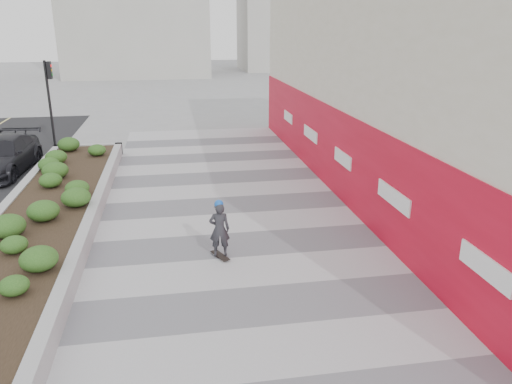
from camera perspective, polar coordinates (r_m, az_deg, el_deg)
ground at (r=9.60m, az=2.39°, el=-18.38°), size 160.00×160.00×0.00m
walkway at (r=12.09m, az=-0.61°, el=-9.90°), size 8.00×36.00×0.01m
building at (r=18.68m, az=18.33°, el=12.19°), size 6.04×24.08×8.00m
planter at (r=15.92m, az=-23.04°, el=-2.60°), size 3.00×18.00×0.90m
traffic_signal_near at (r=25.78m, az=-22.50°, el=10.53°), size 0.33×0.28×4.20m
manhole_cover at (r=12.17m, az=1.75°, el=-9.71°), size 0.44×0.44×0.01m
skateboarder at (r=12.81m, az=-4.20°, el=-4.24°), size 0.56×0.74×1.60m
car_dark at (r=22.74m, az=-26.98°, el=3.72°), size 2.40×5.08×1.43m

